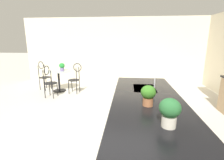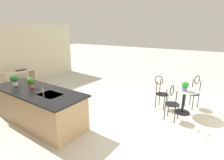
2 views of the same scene
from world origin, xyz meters
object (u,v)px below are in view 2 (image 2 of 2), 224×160
chair_near_window (194,90)px  potted_plant_counter_near (31,82)px  bistro_table (184,99)px  potted_plant_on_table (185,86)px  potted_plant_counter_far (14,80)px  chair_by_island (161,90)px  keyboard (21,70)px  chair_toward_desk (172,101)px  writing_desk (20,76)px

chair_near_window → potted_plant_counter_near: size_ratio=3.68×
bistro_table → potted_plant_on_table: (-0.02, 0.14, 0.45)m
potted_plant_on_table → potted_plant_counter_far: 4.79m
chair_by_island → potted_plant_counter_far: potted_plant_counter_far is taller
bistro_table → keyboard: bearing=12.0°
potted_plant_counter_far → chair_toward_desk: bearing=-149.3°
bistro_table → writing_desk: (6.40, 1.47, 0.06)m
chair_by_island → keyboard: bearing=13.5°
writing_desk → potted_plant_counter_near: 3.35m
chair_near_window → writing_desk: chair_near_window is taller
potted_plant_counter_far → potted_plant_counter_near: size_ratio=1.08×
chair_by_island → potted_plant_counter_far: (3.19, 2.88, 0.52)m
writing_desk → chair_toward_desk: bearing=-172.6°
chair_near_window → potted_plant_on_table: (0.14, 0.78, 0.32)m
chair_toward_desk → potted_plant_counter_near: (3.18, 2.07, 0.51)m
potted_plant_counter_far → potted_plant_counter_near: 0.57m
potted_plant_on_table → bistro_table: bearing=-80.6°
chair_near_window → chair_toward_desk: bearing=76.0°
chair_by_island → writing_desk: 5.88m
keyboard → chair_toward_desk: bearing=-173.5°
potted_plant_counter_far → potted_plant_counter_near: bearing=-164.7°
bistro_table → potted_plant_counter_far: bearing=36.5°
bistro_table → potted_plant_on_table: potted_plant_on_table is taller
keyboard → chair_by_island: bearing=-166.5°
keyboard → potted_plant_counter_far: potted_plant_counter_far is taller
chair_by_island → potted_plant_on_table: bearing=169.1°
chair_toward_desk → potted_plant_counter_near: bearing=33.0°
keyboard → potted_plant_counter_near: size_ratio=1.56×
potted_plant_on_table → keyboard: bearing=10.8°
bistro_table → chair_near_window: (-0.16, -0.64, 0.13)m
bistro_table → potted_plant_counter_near: size_ratio=2.83×
bistro_table → chair_toward_desk: size_ratio=0.77×
chair_near_window → potted_plant_counter_near: 4.89m
writing_desk → potted_plant_counter_near: (-3.05, 1.26, 0.57)m
potted_plant_counter_far → keyboard: bearing=-30.9°
chair_toward_desk → writing_desk: size_ratio=0.87×
bistro_table → chair_by_island: (0.70, -0.00, 0.13)m
chair_near_window → keyboard: size_ratio=2.37×
chair_near_window → keyboard: 6.88m
writing_desk → keyboard: (0.02, -0.10, 0.25)m
chair_by_island → chair_toward_desk: 0.85m
bistro_table → chair_toward_desk: chair_toward_desk is taller
bistro_table → writing_desk: bearing=12.9°
bistro_table → potted_plant_counter_far: (3.90, 2.88, 0.65)m
keyboard → potted_plant_counter_far: size_ratio=1.44×
chair_near_window → potted_plant_counter_near: bearing=43.8°
bistro_table → keyboard: 6.57m
potted_plant_counter_near → writing_desk: bearing=-22.4°
writing_desk → potted_plant_on_table: potted_plant_on_table is taller
chair_near_window → potted_plant_on_table: chair_near_window is taller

